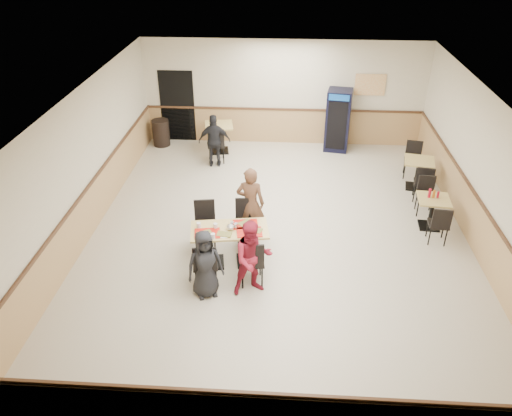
# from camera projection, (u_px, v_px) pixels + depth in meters

# --- Properties ---
(ground) EXTENTS (10.00, 10.00, 0.00)m
(ground) POSITION_uv_depth(u_px,v_px,m) (278.00, 234.00, 10.69)
(ground) COLOR beige
(ground) RESTS_ON ground
(room_shell) EXTENTS (10.00, 10.00, 10.00)m
(room_shell) POSITION_uv_depth(u_px,v_px,m) (352.00, 161.00, 12.48)
(room_shell) COLOR silver
(room_shell) RESTS_ON ground
(main_table) EXTENTS (1.56, 0.95, 0.78)m
(main_table) POSITION_uv_depth(u_px,v_px,m) (230.00, 240.00, 9.56)
(main_table) COLOR black
(main_table) RESTS_ON ground
(main_chairs) EXTENTS (1.54, 1.89, 0.99)m
(main_chairs) POSITION_uv_depth(u_px,v_px,m) (227.00, 242.00, 9.57)
(main_chairs) COLOR black
(main_chairs) RESTS_ON ground
(diner_woman_left) EXTENTS (0.75, 0.64, 1.32)m
(diner_woman_left) POSITION_uv_depth(u_px,v_px,m) (205.00, 264.00, 8.69)
(diner_woman_left) COLOR black
(diner_woman_left) RESTS_ON ground
(diner_woman_right) EXTENTS (0.86, 0.76, 1.46)m
(diner_woman_right) POSITION_uv_depth(u_px,v_px,m) (253.00, 258.00, 8.72)
(diner_woman_right) COLOR maroon
(diner_woman_right) RESTS_ON ground
(diner_man_opposite) EXTENTS (0.62, 0.43, 1.60)m
(diner_man_opposite) POSITION_uv_depth(u_px,v_px,m) (250.00, 204.00, 10.22)
(diner_man_opposite) COLOR brown
(diner_man_opposite) RESTS_ON ground
(lone_diner) EXTENTS (0.87, 0.44, 1.44)m
(lone_diner) POSITION_uv_depth(u_px,v_px,m) (215.00, 141.00, 13.22)
(lone_diner) COLOR black
(lone_diner) RESTS_ON ground
(tabletop_clutter) EXTENTS (1.30, 0.77, 0.12)m
(tabletop_clutter) POSITION_uv_depth(u_px,v_px,m) (230.00, 229.00, 9.38)
(tabletop_clutter) COLOR red
(tabletop_clutter) RESTS_ON main_table
(side_table_near) EXTENTS (0.72, 0.72, 0.71)m
(side_table_near) POSITION_uv_depth(u_px,v_px,m) (432.00, 208.00, 10.71)
(side_table_near) COLOR black
(side_table_near) RESTS_ON ground
(side_table_near_chair_south) EXTENTS (0.45, 0.45, 0.90)m
(side_table_near_chair_south) POSITION_uv_depth(u_px,v_px,m) (439.00, 223.00, 10.23)
(side_table_near_chair_south) COLOR black
(side_table_near_chair_south) RESTS_ON ground
(side_table_near_chair_north) EXTENTS (0.45, 0.45, 0.90)m
(side_table_near_chair_north) POSITION_uv_depth(u_px,v_px,m) (426.00, 196.00, 11.20)
(side_table_near_chair_north) COLOR black
(side_table_near_chair_north) RESTS_ON ground
(side_table_far) EXTENTS (0.82, 0.82, 0.75)m
(side_table_far) POSITION_uv_depth(u_px,v_px,m) (418.00, 170.00, 12.24)
(side_table_far) COLOR black
(side_table_far) RESTS_ON ground
(side_table_far_chair_south) EXTENTS (0.52, 0.52, 0.95)m
(side_table_far_chair_south) POSITION_uv_depth(u_px,v_px,m) (423.00, 182.00, 11.74)
(side_table_far_chair_south) COLOR black
(side_table_far_chair_south) RESTS_ON ground
(side_table_far_chair_north) EXTENTS (0.52, 0.52, 0.95)m
(side_table_far_chair_north) POSITION_uv_depth(u_px,v_px,m) (413.00, 160.00, 12.77)
(side_table_far_chair_north) COLOR black
(side_table_far_chair_north) RESTS_ON ground
(condiment_caddy) EXTENTS (0.23, 0.06, 0.20)m
(condiment_caddy) POSITION_uv_depth(u_px,v_px,m) (433.00, 194.00, 10.58)
(condiment_caddy) COLOR #AF0C23
(condiment_caddy) RESTS_ON side_table_near
(back_table) EXTENTS (0.88, 0.88, 0.82)m
(back_table) POSITION_uv_depth(u_px,v_px,m) (219.00, 134.00, 14.11)
(back_table) COLOR black
(back_table) RESTS_ON ground
(back_table_chair_lone) EXTENTS (0.55, 0.55, 1.04)m
(back_table_chair_lone) POSITION_uv_depth(u_px,v_px,m) (216.00, 144.00, 13.56)
(back_table_chair_lone) COLOR black
(back_table_chair_lone) RESTS_ON ground
(pepsi_cooler) EXTENTS (0.76, 0.77, 1.75)m
(pepsi_cooler) POSITION_uv_depth(u_px,v_px,m) (338.00, 120.00, 14.09)
(pepsi_cooler) COLOR black
(pepsi_cooler) RESTS_ON ground
(trash_bin) EXTENTS (0.49, 0.49, 0.77)m
(trash_bin) POSITION_uv_depth(u_px,v_px,m) (161.00, 133.00, 14.59)
(trash_bin) COLOR black
(trash_bin) RESTS_ON ground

